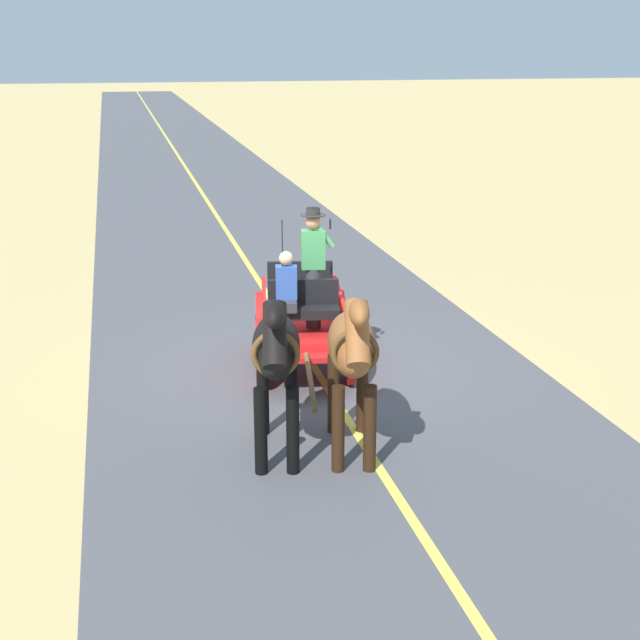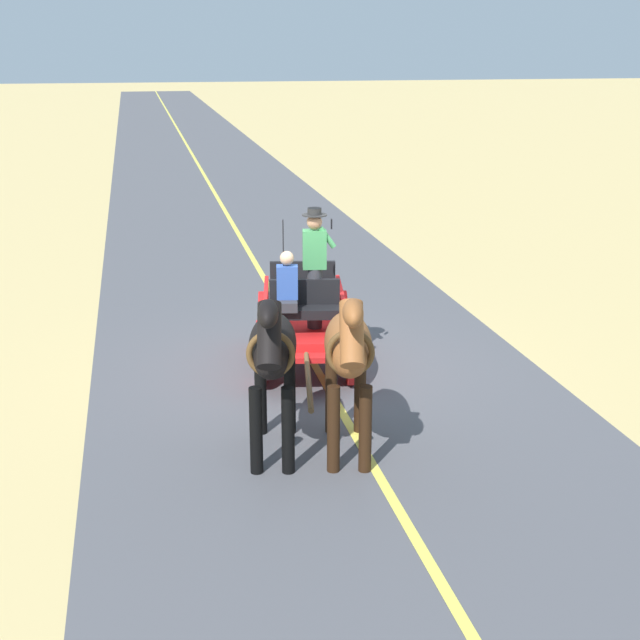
% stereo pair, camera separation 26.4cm
% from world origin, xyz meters
% --- Properties ---
extents(ground_plane, '(200.00, 200.00, 0.00)m').
position_xyz_m(ground_plane, '(0.00, 0.00, 0.00)').
color(ground_plane, tan).
extents(road_surface, '(6.68, 160.00, 0.01)m').
position_xyz_m(road_surface, '(0.00, 0.00, 0.00)').
color(road_surface, '#4C4C51').
rests_on(road_surface, ground).
extents(road_centre_stripe, '(0.12, 160.00, 0.00)m').
position_xyz_m(road_centre_stripe, '(0.00, 0.00, 0.01)').
color(road_centre_stripe, '#DBCC4C').
rests_on(road_centre_stripe, road_surface).
extents(horse_drawn_carriage, '(1.78, 4.51, 2.50)m').
position_xyz_m(horse_drawn_carriage, '(0.17, -0.08, 0.82)').
color(horse_drawn_carriage, red).
rests_on(horse_drawn_carriage, ground).
extents(horse_near_side, '(0.85, 2.15, 2.21)m').
position_xyz_m(horse_near_side, '(0.22, 2.98, 1.32)').
color(horse_near_side, brown).
rests_on(horse_near_side, ground).
extents(horse_off_side, '(0.84, 2.15, 2.21)m').
position_xyz_m(horse_off_side, '(1.09, 2.84, 1.32)').
color(horse_off_side, black).
rests_on(horse_off_side, ground).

